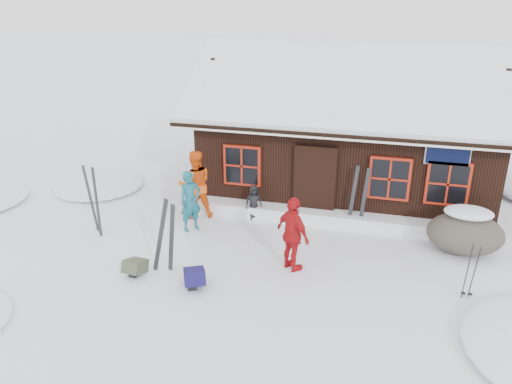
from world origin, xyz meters
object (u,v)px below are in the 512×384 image
at_px(boulder, 465,232).
at_px(ski_poles, 471,272).
at_px(skier_teal, 191,201).
at_px(backpack_blue, 195,280).
at_px(skier_orange_right, 293,235).
at_px(ski_pair_left, 166,237).
at_px(skier_orange_left, 195,184).
at_px(skier_crouched, 254,202).
at_px(backpack_olive, 135,269).

xyz_separation_m(boulder, ski_poles, (-0.13, -1.99, 0.06)).
height_order(boulder, ski_poles, ski_poles).
distance_m(skier_teal, backpack_blue, 2.77).
relative_size(skier_orange_right, ski_pair_left, 0.97).
height_order(skier_teal, boulder, skier_teal).
bearing_deg(skier_orange_left, boulder, 146.97).
xyz_separation_m(skier_teal, skier_crouched, (1.36, 1.12, -0.33)).
relative_size(skier_teal, ski_poles, 1.30).
distance_m(skier_crouched, ski_pair_left, 3.40).
distance_m(backpack_blue, backpack_olive, 1.43).
bearing_deg(skier_teal, backpack_blue, -115.86).
height_order(skier_orange_right, skier_crouched, skier_orange_right).
bearing_deg(skier_orange_left, skier_crouched, 161.17).
distance_m(skier_crouched, boulder, 5.34).
relative_size(skier_teal, skier_crouched, 1.69).
height_order(skier_crouched, ski_pair_left, ski_pair_left).
bearing_deg(boulder, skier_teal, -175.23).
height_order(skier_orange_right, boulder, skier_orange_right).
bearing_deg(skier_crouched, skier_teal, -169.51).
relative_size(skier_crouched, ski_poles, 0.77).
bearing_deg(backpack_olive, ski_pair_left, 28.91).
distance_m(skier_teal, ski_poles, 6.70).
bearing_deg(ski_pair_left, ski_poles, 19.04).
xyz_separation_m(skier_teal, ski_pair_left, (0.27, -2.08, 0.05)).
xyz_separation_m(ski_pair_left, backpack_blue, (0.78, -0.40, -0.69)).
bearing_deg(skier_orange_right, skier_orange_left, 5.93).
xyz_separation_m(ski_poles, backpack_blue, (-5.49, -1.05, -0.42)).
bearing_deg(skier_orange_left, skier_teal, 71.53).
xyz_separation_m(skier_orange_right, ski_pair_left, (-2.63, -0.81, -0.01)).
relative_size(boulder, ski_pair_left, 0.98).
distance_m(skier_teal, backpack_olive, 2.49).
relative_size(ski_poles, backpack_olive, 2.42).
height_order(backpack_blue, backpack_olive, backpack_blue).
xyz_separation_m(ski_pair_left, ski_poles, (6.27, 0.64, -0.27)).
bearing_deg(skier_teal, skier_orange_left, 53.76).
xyz_separation_m(skier_orange_left, ski_pair_left, (0.45, -2.87, -0.10)).
xyz_separation_m(boulder, ski_pair_left, (-6.40, -2.64, 0.33)).
distance_m(skier_orange_right, boulder, 4.20).
bearing_deg(ski_pair_left, backpack_olive, -142.07).
distance_m(skier_crouched, backpack_olive, 3.92).
relative_size(skier_orange_left, ski_pair_left, 1.06).
height_order(skier_teal, backpack_olive, skier_teal).
height_order(skier_teal, skier_crouched, skier_teal).
bearing_deg(skier_crouched, backpack_blue, -123.95).
xyz_separation_m(skier_crouched, backpack_olive, (-1.73, -3.50, -0.33)).
bearing_deg(backpack_olive, boulder, 26.75).
relative_size(backpack_blue, backpack_olive, 1.12).
bearing_deg(skier_teal, backpack_olive, -147.77).
xyz_separation_m(skier_orange_left, backpack_olive, (-0.20, -3.17, -0.81)).
distance_m(skier_crouched, ski_poles, 5.78).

